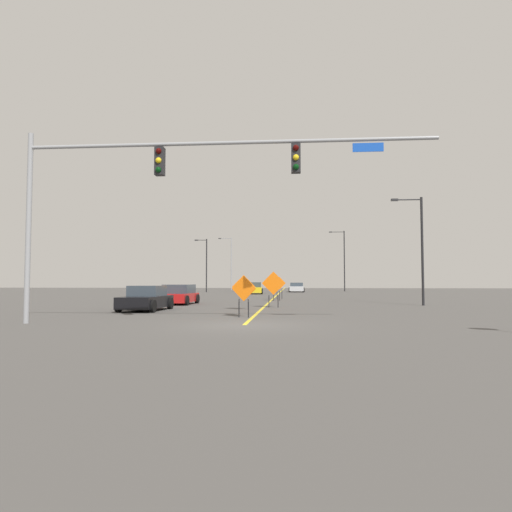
{
  "coord_description": "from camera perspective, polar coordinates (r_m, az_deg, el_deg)",
  "views": [
    {
      "loc": [
        1.76,
        -16.45,
        1.62
      ],
      "look_at": [
        -1.01,
        17.64,
        3.44
      ],
      "focal_mm": 31.99,
      "sensor_mm": 36.0,
      "label": 1
    }
  ],
  "objects": [
    {
      "name": "street_lamp_mid_right",
      "position": [
        31.28,
        19.77,
        1.36
      ],
      "size": [
        2.0,
        0.24,
        7.01
      ],
      "color": "black",
      "rests_on": "ground"
    },
    {
      "name": "car_yellow_approaching",
      "position": [
        54.09,
        -0.22,
        -4.09
      ],
      "size": [
        2.17,
        3.9,
        1.38
      ],
      "color": "gold",
      "rests_on": "ground"
    },
    {
      "name": "car_blue_mid",
      "position": [
        67.62,
        -1.41,
        -3.87
      ],
      "size": [
        2.17,
        4.12,
        1.37
      ],
      "color": "#1E389E",
      "rests_on": "ground"
    },
    {
      "name": "street_lamp_near_right",
      "position": [
        61.93,
        -6.33,
        -0.83
      ],
      "size": [
        1.73,
        0.24,
        7.2
      ],
      "color": "black",
      "rests_on": "ground"
    },
    {
      "name": "car_red_passing",
      "position": [
        31.33,
        -9.64,
        -4.8
      ],
      "size": [
        2.26,
        3.91,
        1.33
      ],
      "color": "red",
      "rests_on": "ground"
    },
    {
      "name": "car_black_distant",
      "position": [
        25.18,
        -13.57,
        -5.26
      ],
      "size": [
        2.17,
        4.06,
        1.33
      ],
      "color": "black",
      "rests_on": "ground"
    },
    {
      "name": "street_lamp_near_left",
      "position": [
        67.78,
        10.85,
        -0.23
      ],
      "size": [
        2.26,
        0.24,
        8.84
      ],
      "color": "black",
      "rests_on": "ground"
    },
    {
      "name": "construction_sign_right_shoulder",
      "position": [
        25.24,
        -1.55,
        -4.04
      ],
      "size": [
        1.29,
        0.2,
        1.91
      ],
      "color": "orange",
      "rests_on": "ground"
    },
    {
      "name": "construction_sign_left_shoulder",
      "position": [
        19.96,
        -1.54,
        -4.41
      ],
      "size": [
        1.1,
        0.25,
        1.81
      ],
      "color": "orange",
      "rests_on": "ground"
    },
    {
      "name": "ground",
      "position": [
        16.62,
        -1.49,
        -8.64
      ],
      "size": [
        156.57,
        156.57,
        0.0
      ],
      "primitive_type": "plane",
      "color": "#4C4947"
    },
    {
      "name": "construction_sign_median_far",
      "position": [
        27.14,
        2.2,
        -3.61
      ],
      "size": [
        1.39,
        0.07,
        2.14
      ],
      "color": "orange",
      "rests_on": "ground"
    },
    {
      "name": "construction_sign_median_near",
      "position": [
        39.53,
        2.95,
        -3.61
      ],
      "size": [
        1.09,
        0.2,
        1.91
      ],
      "color": "orange",
      "rests_on": "ground"
    },
    {
      "name": "car_silver_near",
      "position": [
        63.12,
        5.1,
        -3.95
      ],
      "size": [
        2.15,
        4.31,
        1.29
      ],
      "color": "#B7BABF",
      "rests_on": "ground"
    },
    {
      "name": "street_lamp_mid_left",
      "position": [
        75.64,
        -3.23,
        -0.62
      ],
      "size": [
        2.26,
        0.24,
        8.71
      ],
      "color": "gray",
      "rests_on": "ground"
    },
    {
      "name": "road_centre_stripe",
      "position": [
        59.99,
        2.97,
        -4.58
      ],
      "size": [
        0.16,
        86.98,
        0.01
      ],
      "color": "yellow",
      "rests_on": "ground"
    },
    {
      "name": "construction_sign_right_lane",
      "position": [
        36.11,
        2.58,
        -3.58
      ],
      "size": [
        1.22,
        0.19,
        2.01
      ],
      "color": "orange",
      "rests_on": "ground"
    },
    {
      "name": "traffic_signal_assembly",
      "position": [
        17.56,
        -11.59,
        9.72
      ],
      "size": [
        15.3,
        0.44,
        7.25
      ],
      "color": "gray",
      "rests_on": "ground"
    }
  ]
}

